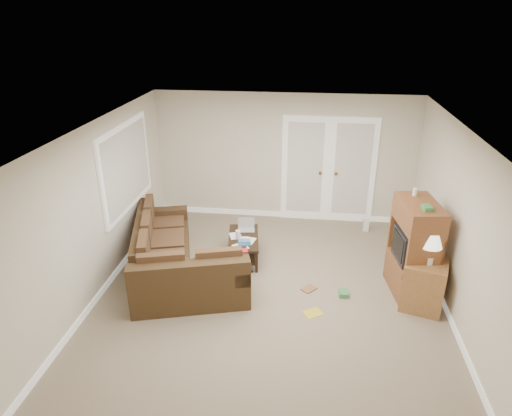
# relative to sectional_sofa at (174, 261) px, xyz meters

# --- Properties ---
(floor) EXTENTS (5.50, 5.50, 0.00)m
(floor) POSITION_rel_sectional_sofa_xyz_m (1.53, -0.21, -0.31)
(floor) COLOR gray
(floor) RESTS_ON ground
(ceiling) EXTENTS (5.00, 5.50, 0.02)m
(ceiling) POSITION_rel_sectional_sofa_xyz_m (1.53, -0.21, 2.19)
(ceiling) COLOR white
(ceiling) RESTS_ON wall_back
(wall_left) EXTENTS (0.02, 5.50, 2.50)m
(wall_left) POSITION_rel_sectional_sofa_xyz_m (-0.97, -0.21, 0.94)
(wall_left) COLOR beige
(wall_left) RESTS_ON floor
(wall_right) EXTENTS (0.02, 5.50, 2.50)m
(wall_right) POSITION_rel_sectional_sofa_xyz_m (4.03, -0.21, 0.94)
(wall_right) COLOR beige
(wall_right) RESTS_ON floor
(wall_back) EXTENTS (5.00, 0.02, 2.50)m
(wall_back) POSITION_rel_sectional_sofa_xyz_m (1.53, 2.54, 0.94)
(wall_back) COLOR beige
(wall_back) RESTS_ON floor
(wall_front) EXTENTS (5.00, 0.02, 2.50)m
(wall_front) POSITION_rel_sectional_sofa_xyz_m (1.53, -2.96, 0.94)
(wall_front) COLOR beige
(wall_front) RESTS_ON floor
(baseboards) EXTENTS (5.00, 5.50, 0.10)m
(baseboards) POSITION_rel_sectional_sofa_xyz_m (1.53, -0.21, -0.26)
(baseboards) COLOR white
(baseboards) RESTS_ON floor
(french_doors) EXTENTS (1.80, 0.05, 2.13)m
(french_doors) POSITION_rel_sectional_sofa_xyz_m (2.38, 2.51, 0.73)
(french_doors) COLOR white
(french_doors) RESTS_ON floor
(window_left) EXTENTS (0.05, 1.92, 1.42)m
(window_left) POSITION_rel_sectional_sofa_xyz_m (-0.93, 0.79, 1.24)
(window_left) COLOR white
(window_left) RESTS_ON wall_left
(sectional_sofa) EXTENTS (2.31, 2.67, 0.79)m
(sectional_sofa) POSITION_rel_sectional_sofa_xyz_m (0.00, 0.00, 0.00)
(sectional_sofa) COLOR #402D18
(sectional_sofa) RESTS_ON floor
(coffee_table) EXTENTS (0.62, 1.04, 0.67)m
(coffee_table) POSITION_rel_sectional_sofa_xyz_m (0.98, 0.78, -0.09)
(coffee_table) COLOR black
(coffee_table) RESTS_ON floor
(tv_armoire) EXTENTS (0.61, 0.96, 1.56)m
(tv_armoire) POSITION_rel_sectional_sofa_xyz_m (3.57, 0.09, 0.42)
(tv_armoire) COLOR brown
(tv_armoire) RESTS_ON floor
(side_cabinet) EXTENTS (0.69, 0.69, 1.17)m
(side_cabinet) POSITION_rel_sectional_sofa_xyz_m (3.70, -0.27, 0.11)
(side_cabinet) COLOR olive
(side_cabinet) RESTS_ON floor
(space_heater) EXTENTS (0.11, 0.09, 0.27)m
(space_heater) POSITION_rel_sectional_sofa_xyz_m (3.15, 2.09, -0.17)
(space_heater) COLOR white
(space_heater) RESTS_ON floor
(floor_magazine) EXTENTS (0.32, 0.31, 0.01)m
(floor_magazine) POSITION_rel_sectional_sofa_xyz_m (2.17, -0.63, -0.30)
(floor_magazine) COLOR gold
(floor_magazine) RESTS_ON floor
(floor_greenbox) EXTENTS (0.14, 0.18, 0.07)m
(floor_greenbox) POSITION_rel_sectional_sofa_xyz_m (2.62, -0.14, -0.27)
(floor_greenbox) COLOR #397E3F
(floor_greenbox) RESTS_ON floor
(floor_book) EXTENTS (0.27, 0.27, 0.02)m
(floor_book) POSITION_rel_sectional_sofa_xyz_m (2.04, 0.00, -0.30)
(floor_book) COLOR brown
(floor_book) RESTS_ON floor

